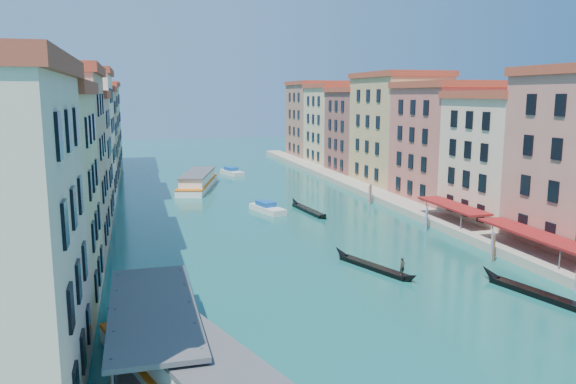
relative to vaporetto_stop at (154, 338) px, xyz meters
name	(u,v)px	position (x,y,z in m)	size (l,w,h in m)	color
left_bank_palazzos	(69,145)	(-10.00, 52.68, 8.27)	(12.80, 128.40, 21.00)	beige
right_bank_palazzos	(413,137)	(46.00, 53.00, 8.31)	(12.80, 128.40, 21.00)	brown
quay	(369,192)	(38.00, 53.00, -0.94)	(4.00, 140.00, 1.00)	#A49A85
restaurant_awnings	(539,236)	(38.19, 11.00, 1.55)	(3.20, 44.55, 3.12)	maroon
vaporetto_stop	(154,338)	(0.00, 0.00, 0.00)	(5.40, 16.40, 3.65)	#4E4E51
mooring_poles_right	(477,240)	(35.10, 16.80, -0.14)	(1.44, 54.24, 3.20)	brown
mooring_poles_left	(114,344)	(-2.50, 0.00, -0.14)	(0.24, 8.24, 3.20)	brown
vaporetto_near	(197,376)	(2.13, -5.67, -0.02)	(11.43, 21.64, 3.16)	white
vaporetto_far	(198,181)	(10.17, 67.28, -0.08)	(9.78, 20.73, 3.01)	white
gondola_fore	(374,265)	(21.53, 13.87, -1.05)	(4.98, 11.21, 2.33)	black
gondola_right	(544,293)	(32.07, 2.59, -0.95)	(4.23, 12.70, 2.57)	black
gondola_far	(308,209)	(23.45, 41.94, -1.07)	(2.46, 12.69, 1.80)	black
motorboat_mid	(267,208)	(17.69, 43.47, -0.85)	(4.29, 7.61, 1.50)	silver
motorboat_far	(232,172)	(19.24, 83.58, -0.83)	(4.34, 7.98, 1.58)	silver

